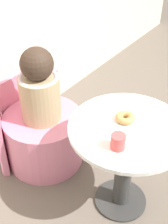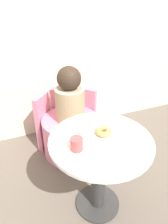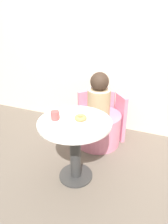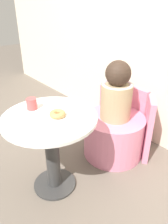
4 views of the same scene
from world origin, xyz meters
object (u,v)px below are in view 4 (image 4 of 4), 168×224
(round_table, at_px, (51,138))
(donut, at_px, (57,114))
(tub_chair, at_px, (113,136))
(child_figure, at_px, (117,93))
(cup, at_px, (32,104))

(round_table, bearing_deg, donut, 47.41)
(round_table, distance_m, tub_chair, 0.73)
(round_table, height_order, donut, donut)
(round_table, bearing_deg, tub_chair, 89.01)
(child_figure, xyz_separation_m, cup, (-0.19, -0.71, 0.05))
(tub_chair, distance_m, child_figure, 0.44)
(round_table, relative_size, cup, 8.18)
(round_table, height_order, cup, cup)
(cup, bearing_deg, tub_chair, 75.13)
(round_table, xyz_separation_m, tub_chair, (0.01, 0.68, -0.26))
(child_figure, xyz_separation_m, donut, (0.03, -0.63, 0.02))
(child_figure, bearing_deg, donut, -87.48)
(child_figure, relative_size, donut, 4.70)
(cup, bearing_deg, round_table, 11.53)
(round_table, bearing_deg, child_figure, 89.01)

